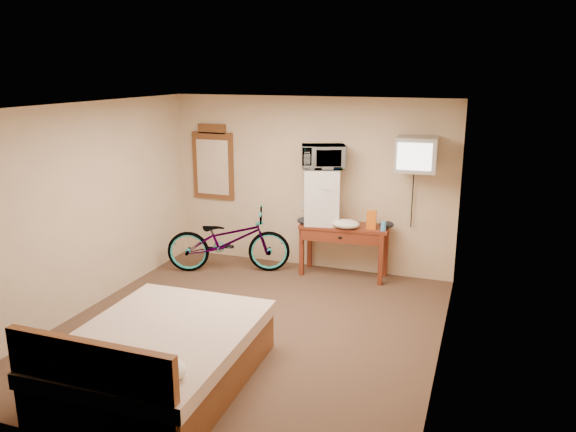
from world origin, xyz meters
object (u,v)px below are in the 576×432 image
(desk, at_px, (343,235))
(mini_fridge, at_px, (323,196))
(microwave, at_px, (323,157))
(wall_mirror, at_px, (213,163))
(bicycle, at_px, (229,240))
(bed, at_px, (157,358))
(blue_cup, at_px, (383,226))
(crt_television, at_px, (417,154))

(desk, bearing_deg, mini_fridge, 174.52)
(microwave, relative_size, wall_mirror, 0.51)
(mini_fridge, height_order, microwave, microwave)
(bicycle, height_order, bed, bicycle)
(microwave, height_order, bicycle, microwave)
(mini_fridge, bearing_deg, blue_cup, -5.85)
(wall_mirror, distance_m, bed, 4.03)
(bicycle, bearing_deg, wall_mirror, 20.13)
(bicycle, bearing_deg, bed, 172.88)
(microwave, height_order, crt_television, crt_television)
(mini_fridge, distance_m, microwave, 0.56)
(microwave, height_order, wall_mirror, wall_mirror)
(blue_cup, height_order, crt_television, crt_television)
(mini_fridge, relative_size, blue_cup, 6.19)
(mini_fridge, height_order, blue_cup, mini_fridge)
(crt_television, height_order, bed, crt_television)
(crt_television, height_order, bicycle, crt_television)
(wall_mirror, bearing_deg, bed, -71.11)
(mini_fridge, bearing_deg, bed, -99.59)
(desk, relative_size, mini_fridge, 1.61)
(mini_fridge, relative_size, bicycle, 0.44)
(blue_cup, relative_size, bed, 0.06)
(mini_fridge, relative_size, wall_mirror, 0.68)
(desk, xyz_separation_m, mini_fridge, (-0.32, 0.03, 0.52))
(desk, height_order, crt_television, crt_television)
(microwave, bearing_deg, crt_television, -20.70)
(desk, xyz_separation_m, microwave, (-0.32, 0.03, 1.08))
(mini_fridge, distance_m, blue_cup, 0.95)
(bicycle, bearing_deg, microwave, -94.55)
(wall_mirror, distance_m, bicycle, 1.29)
(crt_television, bearing_deg, microwave, 179.40)
(desk, height_order, wall_mirror, wall_mirror)
(crt_television, bearing_deg, bed, -118.43)
(desk, distance_m, microwave, 1.13)
(bed, bearing_deg, wall_mirror, 108.89)
(microwave, relative_size, bed, 0.28)
(blue_cup, relative_size, bicycle, 0.07)
(crt_television, relative_size, bicycle, 0.34)
(desk, bearing_deg, microwave, 174.49)
(mini_fridge, distance_m, bicycle, 1.51)
(mini_fridge, bearing_deg, crt_television, -0.60)
(microwave, distance_m, wall_mirror, 1.85)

